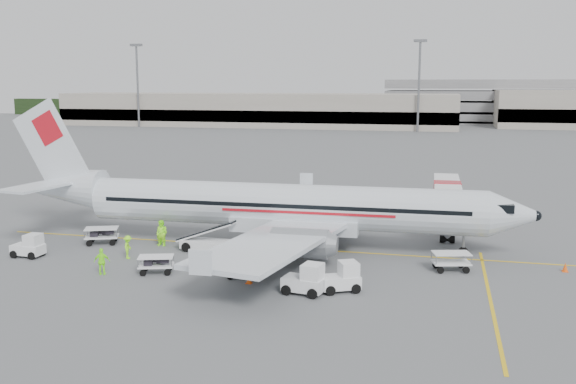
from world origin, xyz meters
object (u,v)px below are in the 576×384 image
Objects in this scene: jet_bridge at (447,205)px; aircraft at (283,176)px; tug_mid at (304,278)px; tug_fore at (340,277)px; belt_loader at (209,232)px; tug_aft at (28,245)px.

aircraft is at bearing -142.59° from jet_bridge.
jet_bridge is 6.26× the size of tug_mid.
aircraft is 17.02× the size of tug_fore.
belt_loader is (-4.83, -2.45, -3.81)m from aircraft.
aircraft is at bearing 30.81° from belt_loader.
tug_mid reaches higher than tug_aft.
belt_loader is at bearing -145.68° from jet_bridge.
aircraft is 6.62m from belt_loader.
tug_aft is at bearing -155.21° from belt_loader.
tug_mid is 20.42m from tug_aft.
jet_bridge reaches higher than belt_loader.
jet_bridge is at bearing 78.15° from tug_mid.
belt_loader is at bearing 120.49° from tug_fore.
belt_loader is 2.34× the size of tug_fore.
jet_bridge is at bearing 39.29° from belt_loader.
aircraft is 7.27× the size of belt_loader.
aircraft reaches higher than tug_aft.
tug_fore is (-5.96, -18.45, -1.06)m from jet_bridge.
tug_aft is at bearing 147.20° from tug_fore.
tug_mid is 1.11× the size of tug_aft.
aircraft reaches higher than jet_bridge.
tug_fore is at bearing -108.99° from jet_bridge.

